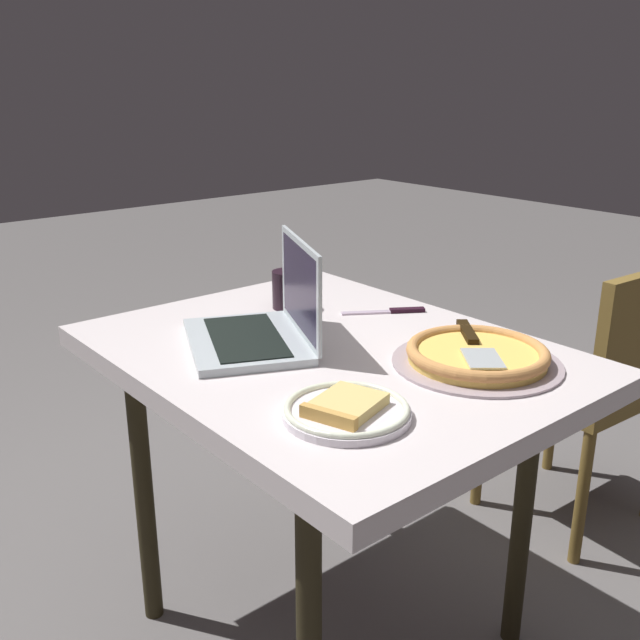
# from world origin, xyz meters

# --- Properties ---
(ground_plane) EXTENTS (12.00, 12.00, 0.00)m
(ground_plane) POSITION_xyz_m (0.00, 0.00, 0.00)
(ground_plane) COLOR #625E5D
(dining_table) EXTENTS (1.04, 0.81, 0.75)m
(dining_table) POSITION_xyz_m (0.00, 0.00, 0.68)
(dining_table) COLOR silver
(dining_table) RESTS_ON ground_plane
(laptop) EXTENTS (0.40, 0.37, 0.23)m
(laptop) POSITION_xyz_m (-0.11, -0.10, 0.79)
(laptop) COLOR #B6C0C5
(laptop) RESTS_ON dining_table
(pizza_plate) EXTENTS (0.23, 0.23, 0.04)m
(pizza_plate) POSITION_xyz_m (0.28, -0.20, 0.76)
(pizza_plate) COLOR white
(pizza_plate) RESTS_ON dining_table
(pizza_tray) EXTENTS (0.35, 0.35, 0.04)m
(pizza_tray) POSITION_xyz_m (0.27, 0.17, 0.77)
(pizza_tray) COLOR #A8969E
(pizza_tray) RESTS_ON dining_table
(table_knife) EXTENTS (0.13, 0.19, 0.01)m
(table_knife) POSITION_xyz_m (-0.09, 0.28, 0.75)
(table_knife) COLOR #C6B0C7
(table_knife) RESTS_ON dining_table
(drink_cup) EXTENTS (0.08, 0.08, 0.10)m
(drink_cup) POSITION_xyz_m (-0.29, 0.10, 0.80)
(drink_cup) COLOR black
(drink_cup) RESTS_ON dining_table
(chair_near) EXTENTS (0.43, 0.43, 0.82)m
(chair_near) POSITION_xyz_m (0.15, 0.89, 0.48)
(chair_near) COLOR brown
(chair_near) RESTS_ON ground_plane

